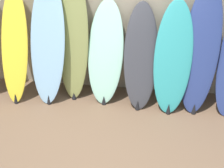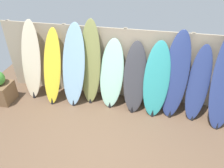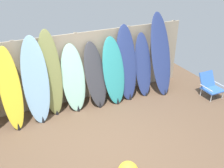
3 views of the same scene
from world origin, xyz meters
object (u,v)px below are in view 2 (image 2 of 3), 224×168
at_px(surfboard_teal_6, 156,80).
at_px(surfboard_navy_7, 175,76).
at_px(surfboard_olive_3, 90,64).
at_px(surfboard_cream_0, 31,61).
at_px(surfboard_seafoam_4, 112,75).
at_px(surfboard_charcoal_5, 135,78).
at_px(planter_box, 0,89).
at_px(surfboard_skyblue_2, 73,67).
at_px(surfboard_navy_8, 198,84).
at_px(surfboard_yellow_1, 52,68).

distance_m(surfboard_teal_6, surfboard_navy_7, 0.42).
bearing_deg(surfboard_olive_3, surfboard_cream_0, -177.52).
bearing_deg(surfboard_olive_3, surfboard_seafoam_4, -4.39).
bearing_deg(surfboard_olive_3, surfboard_charcoal_5, -4.34).
bearing_deg(planter_box, surfboard_seafoam_4, 10.51).
relative_size(surfboard_skyblue_2, surfboard_navy_8, 1.17).
bearing_deg(surfboard_skyblue_2, surfboard_yellow_1, -179.70).
bearing_deg(surfboard_cream_0, surfboard_charcoal_5, -0.38).
distance_m(surfboard_charcoal_5, surfboard_navy_8, 1.37).
xyz_separation_m(surfboard_charcoal_5, surfboard_navy_8, (1.37, -0.03, 0.03)).
distance_m(surfboard_yellow_1, surfboard_charcoal_5, 1.98).
relative_size(surfboard_navy_8, planter_box, 1.98).
bearing_deg(surfboard_skyblue_2, surfboard_olive_3, 19.35).
xyz_separation_m(surfboard_skyblue_2, surfboard_seafoam_4, (0.89, 0.09, -0.16)).
distance_m(surfboard_olive_3, surfboard_charcoal_5, 1.09).
bearing_deg(surfboard_navy_7, planter_box, -173.64).
xyz_separation_m(surfboard_cream_0, surfboard_navy_8, (3.92, -0.04, -0.14)).
bearing_deg(surfboard_navy_7, surfboard_navy_8, -3.02).
bearing_deg(surfboard_yellow_1, surfboard_cream_0, 173.01).
xyz_separation_m(surfboard_yellow_1, surfboard_charcoal_5, (1.98, 0.05, -0.08)).
xyz_separation_m(surfboard_seafoam_4, planter_box, (-2.69, -0.50, -0.44)).
height_order(surfboard_seafoam_4, surfboard_teal_6, surfboard_teal_6).
bearing_deg(surfboard_charcoal_5, planter_box, -171.96).
bearing_deg(surfboard_skyblue_2, surfboard_cream_0, 176.56).
bearing_deg(surfboard_cream_0, surfboard_yellow_1, -6.99).
height_order(surfboard_cream_0, surfboard_navy_8, surfboard_cream_0).
bearing_deg(surfboard_skyblue_2, surfboard_navy_8, 0.48).
height_order(surfboard_olive_3, surfboard_seafoam_4, surfboard_olive_3).
xyz_separation_m(surfboard_cream_0, surfboard_olive_3, (1.48, 0.06, 0.05)).
relative_size(surfboard_olive_3, surfboard_navy_8, 1.22).
xyz_separation_m(surfboard_skyblue_2, surfboard_olive_3, (0.37, 0.13, 0.05)).
xyz_separation_m(surfboard_skyblue_2, planter_box, (-1.81, -0.41, -0.60)).
relative_size(surfboard_skyblue_2, surfboard_navy_7, 1.01).
bearing_deg(planter_box, surfboard_teal_6, 6.14).
relative_size(surfboard_skyblue_2, planter_box, 2.31).
distance_m(surfboard_yellow_1, planter_box, 1.42).
relative_size(surfboard_teal_6, surfboard_navy_8, 1.01).
distance_m(surfboard_yellow_1, surfboard_olive_3, 0.93).
relative_size(surfboard_yellow_1, surfboard_navy_8, 1.07).
xyz_separation_m(surfboard_seafoam_4, surfboard_teal_6, (1.03, -0.10, 0.03)).
height_order(surfboard_yellow_1, surfboard_skyblue_2, surfboard_skyblue_2).
relative_size(surfboard_olive_3, surfboard_teal_6, 1.21).
bearing_deg(surfboard_olive_3, surfboard_navy_7, -2.38).
bearing_deg(surfboard_skyblue_2, surfboard_charcoal_5, 1.97).
bearing_deg(surfboard_navy_7, surfboard_yellow_1, -178.94).
bearing_deg(surfboard_olive_3, surfboard_teal_6, -5.12).
bearing_deg(planter_box, surfboard_cream_0, 34.28).
height_order(surfboard_seafoam_4, surfboard_charcoal_5, surfboard_seafoam_4).
bearing_deg(surfboard_seafoam_4, planter_box, -169.49).
distance_m(surfboard_skyblue_2, surfboard_teal_6, 1.92).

